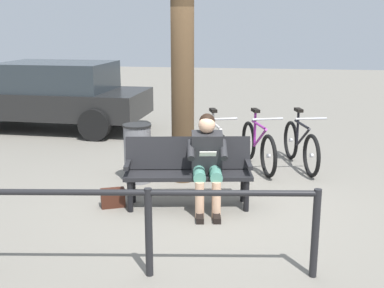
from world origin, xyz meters
name	(u,v)px	position (x,y,z in m)	size (l,w,h in m)	color
ground_plane	(208,202)	(0.00, 0.00, 0.00)	(40.00, 40.00, 0.00)	slate
bench	(188,167)	(0.24, 0.10, 0.51)	(1.66, 0.75, 0.87)	black
person_reading	(207,158)	(-0.02, 0.22, 0.66)	(0.54, 0.81, 1.20)	#262628
handbag	(113,198)	(1.17, 0.34, 0.12)	(0.30, 0.14, 0.24)	#3F1E14
tree_trunk	(183,69)	(0.49, -0.90, 1.64)	(0.33, 0.33, 3.29)	#4C3823
litter_bin	(138,153)	(1.13, -0.72, 0.43)	(0.42, 0.42, 0.86)	slate
bicycle_blue	(301,146)	(-1.27, -1.87, 0.36)	(0.60, 1.63, 0.94)	black
bicycle_black	(258,146)	(-0.59, -1.72, 0.36)	(0.68, 1.60, 0.94)	black
bicycle_orange	(215,146)	(0.09, -1.62, 0.36)	(0.67, 1.61, 0.94)	black
railing_fence	(148,216)	(0.29, 1.97, 0.59)	(3.06, 0.51, 0.85)	black
parked_car	(53,94)	(3.95, -4.05, 0.77)	(4.24, 2.09, 1.47)	black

